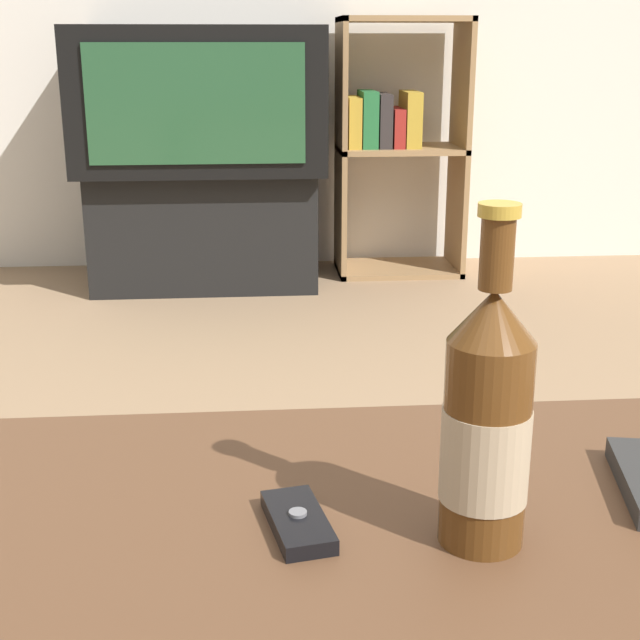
{
  "coord_description": "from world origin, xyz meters",
  "views": [
    {
      "loc": [
        -0.06,
        -0.59,
        0.88
      ],
      "look_at": [
        0.01,
        0.35,
        0.58
      ],
      "focal_mm": 50.0,
      "sensor_mm": 36.0,
      "label": 1
    }
  ],
  "objects_px": {
    "beer_bottle": "(487,424)",
    "television": "(200,99)",
    "bookshelf": "(394,140)",
    "tv_stand": "(206,226)",
    "cell_phone": "(298,522)"
  },
  "relations": [
    {
      "from": "bookshelf",
      "to": "tv_stand",
      "type": "bearing_deg",
      "value": -172.56
    },
    {
      "from": "tv_stand",
      "to": "television",
      "type": "xyz_separation_m",
      "value": [
        0.0,
        -0.0,
        0.46
      ]
    },
    {
      "from": "tv_stand",
      "to": "beer_bottle",
      "type": "bearing_deg",
      "value": -82.54
    },
    {
      "from": "television",
      "to": "cell_phone",
      "type": "relative_size",
      "value": 8.32
    },
    {
      "from": "beer_bottle",
      "to": "television",
      "type": "bearing_deg",
      "value": 97.47
    },
    {
      "from": "television",
      "to": "bookshelf",
      "type": "distance_m",
      "value": 0.75
    },
    {
      "from": "bookshelf",
      "to": "beer_bottle",
      "type": "bearing_deg",
      "value": -97.68
    },
    {
      "from": "television",
      "to": "bookshelf",
      "type": "height_order",
      "value": "bookshelf"
    },
    {
      "from": "bookshelf",
      "to": "cell_phone",
      "type": "distance_m",
      "value": 2.78
    },
    {
      "from": "tv_stand",
      "to": "beer_bottle",
      "type": "relative_size",
      "value": 2.88
    },
    {
      "from": "tv_stand",
      "to": "cell_phone",
      "type": "bearing_deg",
      "value": -85.68
    },
    {
      "from": "tv_stand",
      "to": "television",
      "type": "distance_m",
      "value": 0.46
    },
    {
      "from": "bookshelf",
      "to": "cell_phone",
      "type": "bearing_deg",
      "value": -100.81
    },
    {
      "from": "bookshelf",
      "to": "television",
      "type": "bearing_deg",
      "value": -172.26
    },
    {
      "from": "tv_stand",
      "to": "cell_phone",
      "type": "height_order",
      "value": "cell_phone"
    }
  ]
}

